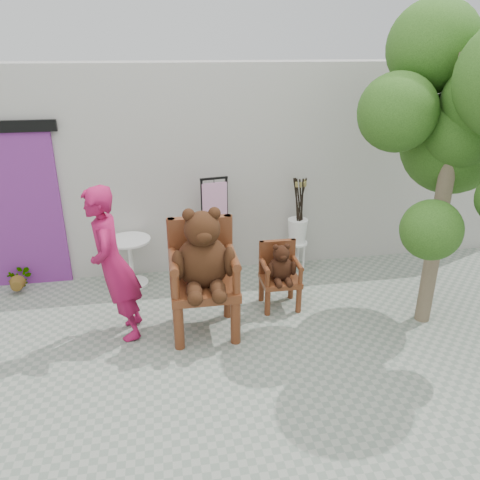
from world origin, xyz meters
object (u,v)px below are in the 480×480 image
(cafe_table, at_px, (130,256))
(person, at_px, (113,265))
(tree, at_px, (465,108))
(chair_big, at_px, (203,263))
(chair_small, at_px, (280,269))
(stool_bucket, at_px, (297,230))
(display_stand, at_px, (215,239))

(cafe_table, bearing_deg, person, -94.19)
(tree, bearing_deg, cafe_table, 157.74)
(chair_big, xyz_separation_m, chair_small, (1.03, 0.42, -0.37))
(chair_small, bearing_deg, person, -170.57)
(person, bearing_deg, chair_big, 83.20)
(stool_bucket, relative_size, tree, 0.39)
(cafe_table, bearing_deg, chair_small, -25.84)
(chair_small, distance_m, display_stand, 1.24)
(stool_bucket, bearing_deg, display_stand, -179.93)
(cafe_table, xyz_separation_m, display_stand, (1.22, 0.07, 0.14))
(stool_bucket, bearing_deg, chair_big, -137.37)
(display_stand, bearing_deg, chair_small, -63.25)
(person, height_order, tree, tree)
(person, bearing_deg, cafe_table, 173.48)
(stool_bucket, bearing_deg, chair_small, -117.37)
(display_stand, bearing_deg, tree, -41.02)
(person, xyz_separation_m, cafe_table, (0.09, 1.28, -0.48))
(display_stand, bearing_deg, cafe_table, 174.76)
(chair_big, relative_size, stool_bucket, 1.08)
(display_stand, bearing_deg, stool_bucket, -8.53)
(person, distance_m, tree, 4.21)
(cafe_table, height_order, stool_bucket, stool_bucket)
(display_stand, distance_m, stool_bucket, 1.24)
(display_stand, xyz_separation_m, tree, (2.53, -1.61, 2.01))
(person, xyz_separation_m, display_stand, (1.32, 1.35, -0.33))
(cafe_table, height_order, tree, tree)
(person, height_order, cafe_table, person)
(stool_bucket, distance_m, tree, 2.84)
(cafe_table, height_order, display_stand, display_stand)
(person, distance_m, stool_bucket, 2.91)
(cafe_table, distance_m, stool_bucket, 2.48)
(chair_small, distance_m, person, 2.10)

